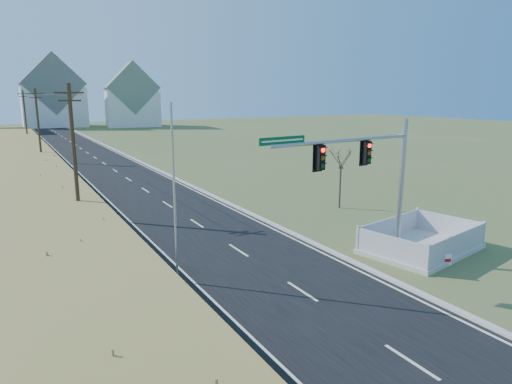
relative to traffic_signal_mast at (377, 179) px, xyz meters
name	(u,v)px	position (x,y,z in m)	size (l,w,h in m)	color
ground	(277,277)	(-4.64, 1.26, -4.40)	(260.00, 260.00, 0.00)	#4B5D2D
road	(90,154)	(-4.64, 51.26, -4.37)	(8.00, 180.00, 0.06)	black
curb	(120,152)	(-0.49, 51.26, -4.31)	(0.30, 180.00, 0.18)	#B2AFA8
utility_pole_near	(74,151)	(-11.14, 16.26, 0.28)	(1.80, 0.26, 9.00)	#422D1E
utility_pole_mid	(38,125)	(-11.14, 46.26, 0.28)	(1.80, 0.26, 9.00)	#422D1E
utility_pole_far	(25,115)	(-11.14, 76.26, 0.28)	(1.80, 0.26, 9.00)	#422D1E
condo_n	(53,97)	(-2.64, 113.26, 3.21)	(15.27, 10.20, 18.54)	silver
condo_ne	(132,100)	(15.36, 105.26, 2.44)	(14.12, 10.51, 16.52)	silver
traffic_signal_mast	(377,179)	(0.00, 0.00, 0.00)	(8.95, 1.29, 7.16)	#9EA0A5
fence_enclosure	(421,245)	(4.07, 0.57, -4.12)	(7.00, 5.46, 1.43)	#B7B5AD
open_sign	(447,260)	(3.36, -1.69, -4.09)	(0.47, 0.16, 0.58)	white
flagpole	(175,214)	(-8.94, 2.84, -1.21)	(0.36, 0.36, 7.99)	#B7B5AD
bare_tree	(341,158)	(6.29, 10.18, -0.62)	(1.77, 1.77, 4.69)	#4C3F33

